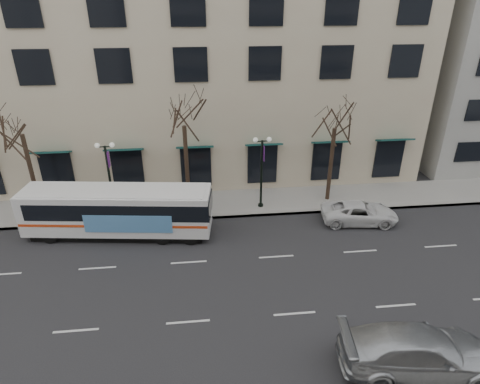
{
  "coord_description": "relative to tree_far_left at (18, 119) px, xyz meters",
  "views": [
    {
      "loc": [
        0.89,
        -16.34,
        13.54
      ],
      "look_at": [
        2.96,
        2.83,
        4.0
      ],
      "focal_mm": 30.0,
      "sensor_mm": 36.0,
      "label": 1
    }
  ],
  "objects": [
    {
      "name": "ground",
      "position": [
        10.0,
        -8.8,
        -6.7
      ],
      "size": [
        160.0,
        160.0,
        0.0
      ],
      "primitive_type": "plane",
      "color": "black",
      "rests_on": "ground"
    },
    {
      "name": "sidewalk_far",
      "position": [
        15.0,
        0.2,
        -6.62
      ],
      "size": [
        80.0,
        4.0,
        0.15
      ],
      "primitive_type": "cube",
      "color": "gray",
      "rests_on": "ground"
    },
    {
      "name": "building_hotel",
      "position": [
        8.0,
        12.2,
        5.3
      ],
      "size": [
        40.0,
        20.0,
        24.0
      ],
      "primitive_type": "cube",
      "color": "beige",
      "rests_on": "ground"
    },
    {
      "name": "tree_far_left",
      "position": [
        0.0,
        0.0,
        0.0
      ],
      "size": [
        3.6,
        3.6,
        8.34
      ],
      "color": "black",
      "rests_on": "ground"
    },
    {
      "name": "tree_far_mid",
      "position": [
        10.0,
        0.0,
        0.21
      ],
      "size": [
        3.6,
        3.6,
        8.55
      ],
      "color": "black",
      "rests_on": "ground"
    },
    {
      "name": "tree_far_right",
      "position": [
        20.0,
        0.0,
        -0.28
      ],
      "size": [
        3.6,
        3.6,
        8.06
      ],
      "color": "black",
      "rests_on": "ground"
    },
    {
      "name": "lamp_post_left",
      "position": [
        5.01,
        -0.6,
        -3.75
      ],
      "size": [
        1.22,
        0.45,
        5.21
      ],
      "color": "black",
      "rests_on": "ground"
    },
    {
      "name": "lamp_post_right",
      "position": [
        15.01,
        -0.6,
        -3.75
      ],
      "size": [
        1.22,
        0.45,
        5.21
      ],
      "color": "black",
      "rests_on": "ground"
    },
    {
      "name": "city_bus",
      "position": [
        5.83,
        -3.04,
        -5.01
      ],
      "size": [
        11.61,
        3.9,
        3.09
      ],
      "rotation": [
        0.0,
        0.0,
        -0.13
      ],
      "color": "white",
      "rests_on": "ground"
    },
    {
      "name": "silver_car",
      "position": [
        19.13,
        -14.59,
        -5.79
      ],
      "size": [
        6.49,
        3.23,
        1.81
      ],
      "primitive_type": "imported",
      "rotation": [
        0.0,
        0.0,
        1.46
      ],
      "color": "#A8ACB0",
      "rests_on": "ground"
    },
    {
      "name": "white_pickup",
      "position": [
        21.15,
        -3.17,
        -6.01
      ],
      "size": [
        5.16,
        2.83,
        1.37
      ],
      "primitive_type": "imported",
      "rotation": [
        0.0,
        0.0,
        1.45
      ],
      "color": "white",
      "rests_on": "ground"
    }
  ]
}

